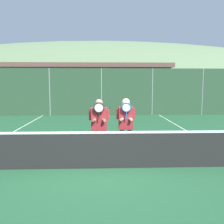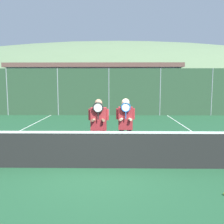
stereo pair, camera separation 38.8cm
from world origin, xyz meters
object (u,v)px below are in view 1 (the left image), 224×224
(player_leftmost, at_px, (99,123))
(car_center, at_px, (147,99))
(car_far_left, at_px, (19,99))
(car_right_of_center, at_px, (210,99))
(player_center_left, at_px, (126,123))
(car_left_of_center, at_px, (83,99))

(player_leftmost, bearing_deg, car_center, 73.43)
(car_far_left, distance_m, car_center, 9.47)
(player_leftmost, distance_m, car_center, 12.17)
(car_center, xyz_separation_m, car_right_of_center, (4.82, -0.02, 0.00))
(car_far_left, relative_size, car_center, 0.95)
(car_right_of_center, bearing_deg, car_far_left, -179.40)
(car_far_left, bearing_deg, player_center_left, -59.31)
(player_leftmost, relative_size, car_far_left, 0.41)
(car_left_of_center, bearing_deg, player_center_left, -79.75)
(car_far_left, distance_m, car_right_of_center, 14.29)
(player_leftmost, distance_m, car_left_of_center, 11.67)
(car_far_left, bearing_deg, car_center, 1.01)
(player_center_left, xyz_separation_m, car_right_of_center, (7.53, 11.54, -0.10))
(player_leftmost, xyz_separation_m, car_center, (3.47, 11.66, -0.09))
(player_leftmost, relative_size, car_left_of_center, 0.39)
(car_far_left, xyz_separation_m, car_center, (9.47, 0.17, -0.02))
(car_far_left, distance_m, car_left_of_center, 4.69)
(player_center_left, distance_m, car_left_of_center, 11.68)
(car_far_left, height_order, car_left_of_center, car_far_left)
(player_center_left, height_order, car_right_of_center, car_right_of_center)
(car_center, bearing_deg, car_left_of_center, -179.17)
(player_leftmost, bearing_deg, car_left_of_center, 96.48)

